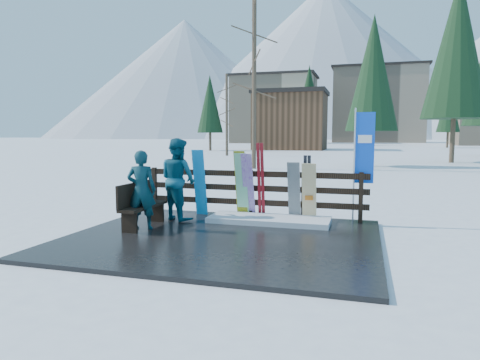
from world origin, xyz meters
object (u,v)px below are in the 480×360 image
(rental_flag, at_px, (362,152))
(person_front, at_px, (142,190))
(snowboard_2, at_px, (241,184))
(snowboard_0, at_px, (200,183))
(snowboard_5, at_px, (309,192))
(bench, at_px, (141,203))
(person_back, at_px, (178,179))
(snowboard_3, at_px, (248,186))
(snowboard_1, at_px, (242,185))
(snowboard_4, at_px, (294,191))

(rental_flag, height_order, person_front, rental_flag)
(snowboard_2, bearing_deg, snowboard_0, 180.00)
(snowboard_5, height_order, person_front, person_front)
(bench, height_order, person_back, person_back)
(snowboard_0, xyz_separation_m, snowboard_2, (1.06, 0.00, -0.01))
(bench, distance_m, snowboard_0, 1.80)
(snowboard_0, distance_m, snowboard_3, 1.24)
(snowboard_1, height_order, snowboard_2, snowboard_2)
(snowboard_5, bearing_deg, person_back, -167.83)
(bench, bearing_deg, snowboard_0, 65.34)
(bench, distance_m, snowboard_4, 3.49)
(snowboard_1, xyz_separation_m, person_back, (-1.37, -0.65, 0.17))
(snowboard_5, relative_size, person_back, 0.72)
(snowboard_0, bearing_deg, snowboard_3, 0.00)
(snowboard_1, relative_size, snowboard_2, 0.98)
(snowboard_0, relative_size, snowboard_3, 1.03)
(bench, height_order, snowboard_1, snowboard_1)
(snowboard_0, xyz_separation_m, snowboard_1, (1.08, 0.00, -0.03))
(snowboard_4, distance_m, snowboard_5, 0.35)
(snowboard_0, distance_m, snowboard_1, 1.08)
(person_back, bearing_deg, snowboard_4, -137.90)
(snowboard_2, relative_size, person_back, 0.86)
(bench, distance_m, snowboard_2, 2.44)
(bench, xyz_separation_m, snowboard_3, (1.99, 1.61, 0.26))
(snowboard_1, xyz_separation_m, snowboard_3, (0.16, 0.00, -0.01))
(snowboard_1, bearing_deg, snowboard_4, 0.00)
(snowboard_1, distance_m, snowboard_2, 0.03)
(snowboard_1, bearing_deg, snowboard_0, 180.00)
(snowboard_4, distance_m, rental_flag, 1.78)
(snowboard_1, relative_size, snowboard_3, 0.99)
(snowboard_3, height_order, person_back, person_back)
(snowboard_0, relative_size, person_front, 0.99)
(bench, xyz_separation_m, snowboard_1, (1.82, 1.61, 0.27))
(snowboard_4, bearing_deg, snowboard_3, -180.00)
(bench, height_order, snowboard_5, snowboard_5)
(snowboard_5, bearing_deg, rental_flag, 13.24)
(rental_flag, relative_size, person_back, 1.35)
(person_front, bearing_deg, rental_flag, -169.37)
(snowboard_4, height_order, snowboard_5, snowboard_4)
(snowboard_4, bearing_deg, snowboard_2, -180.00)
(snowboard_1, bearing_deg, snowboard_5, 0.00)
(snowboard_0, distance_m, snowboard_2, 1.06)
(snowboard_2, bearing_deg, rental_flag, 5.54)
(snowboard_1, height_order, snowboard_5, snowboard_1)
(snowboard_1, bearing_deg, person_back, -154.86)
(snowboard_4, xyz_separation_m, person_front, (-2.94, -1.81, 0.15))
(snowboard_4, bearing_deg, snowboard_0, -180.00)
(bench, bearing_deg, snowboard_2, 41.84)
(snowboard_0, height_order, snowboard_1, snowboard_0)
(rental_flag, bearing_deg, snowboard_5, -166.76)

